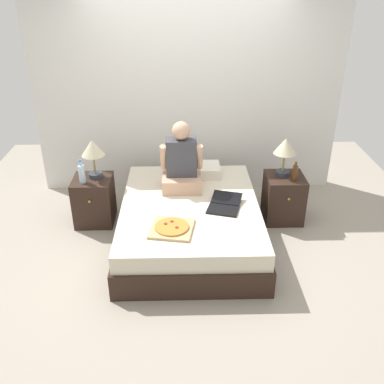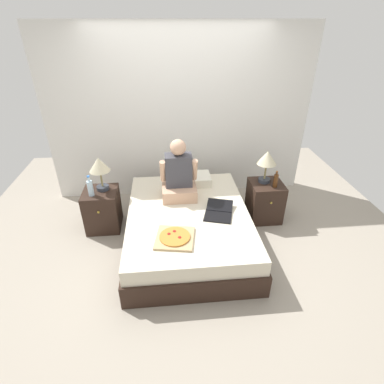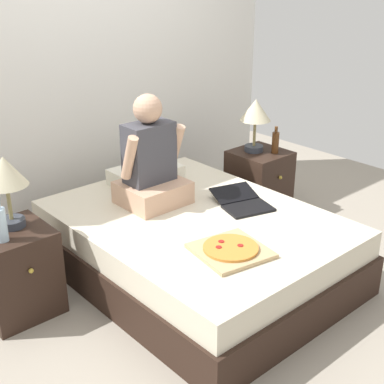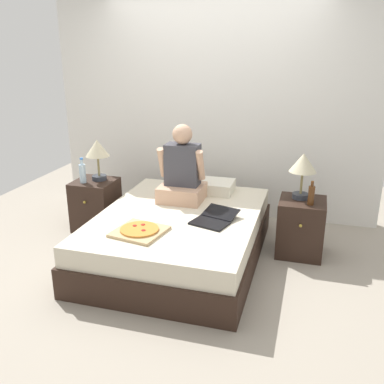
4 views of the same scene
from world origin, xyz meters
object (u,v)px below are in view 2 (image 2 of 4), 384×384
object	(u,v)px
lamp_on_right_nightstand	(267,160)
person_seated	(179,177)
bed	(188,227)
lamp_on_left_nightstand	(99,167)
nightstand_right	(265,201)
beer_bottle	(276,180)
pizza_box	(175,238)
water_bottle	(90,188)
laptop	(218,213)
nightstand_left	(103,209)

from	to	relation	value
lamp_on_right_nightstand	person_seated	world-z (taller)	person_seated
bed	lamp_on_right_nightstand	bearing A→B (deg)	23.49
lamp_on_left_nightstand	nightstand_right	size ratio (longest dim) A/B	0.80
beer_bottle	lamp_on_right_nightstand	bearing A→B (deg)	123.69
pizza_box	nightstand_right	bearing A→B (deg)	35.69
nightstand_right	pizza_box	world-z (taller)	nightstand_right
water_bottle	laptop	size ratio (longest dim) A/B	0.57
water_bottle	beer_bottle	bearing A→B (deg)	-0.24
lamp_on_left_nightstand	person_seated	xyz separation A→B (m)	(0.99, -0.09, -0.14)
lamp_on_right_nightstand	laptop	distance (m)	1.01
lamp_on_right_nightstand	laptop	world-z (taller)	lamp_on_right_nightstand
nightstand_left	person_seated	size ratio (longest dim) A/B	0.72
nightstand_left	person_seated	world-z (taller)	person_seated
nightstand_right	person_seated	world-z (taller)	person_seated
bed	beer_bottle	xyz separation A→B (m)	(1.19, 0.32, 0.43)
lamp_on_left_nightstand	laptop	xyz separation A→B (m)	(1.44, -0.58, -0.41)
pizza_box	bed	bearing A→B (deg)	70.06
nightstand_left	lamp_on_right_nightstand	size ratio (longest dim) A/B	1.25
nightstand_right	beer_bottle	distance (m)	0.40
water_bottle	bed	bearing A→B (deg)	-15.53
nightstand_left	lamp_on_right_nightstand	bearing A→B (deg)	1.30
lamp_on_left_nightstand	beer_bottle	world-z (taller)	lamp_on_left_nightstand
person_seated	bed	bearing A→B (deg)	-77.34
bed	lamp_on_right_nightstand	world-z (taller)	lamp_on_right_nightstand
lamp_on_right_nightstand	person_seated	size ratio (longest dim) A/B	0.58
beer_bottle	laptop	world-z (taller)	beer_bottle
nightstand_right	lamp_on_right_nightstand	distance (m)	0.61
bed	beer_bottle	world-z (taller)	beer_bottle
nightstand_left	person_seated	xyz separation A→B (m)	(1.03, -0.04, 0.47)
laptop	lamp_on_right_nightstand	bearing A→B (deg)	38.23
beer_bottle	person_seated	xyz separation A→B (m)	(-1.27, 0.06, 0.09)
lamp_on_left_nightstand	nightstand_right	distance (m)	2.28
water_bottle	lamp_on_left_nightstand	bearing A→B (deg)	49.40
lamp_on_right_nightstand	beer_bottle	size ratio (longest dim) A/B	1.96
nightstand_left	beer_bottle	world-z (taller)	beer_bottle
beer_bottle	person_seated	world-z (taller)	person_seated
nightstand_right	pizza_box	xyz separation A→B (m)	(-1.31, -0.94, 0.20)
laptop	pizza_box	size ratio (longest dim) A/B	1.05
lamp_on_left_nightstand	laptop	size ratio (longest dim) A/B	0.92
lamp_on_left_nightstand	beer_bottle	xyz separation A→B (m)	(2.27, -0.15, -0.23)
water_bottle	lamp_on_right_nightstand	size ratio (longest dim) A/B	0.61
laptop	pizza_box	bearing A→B (deg)	-142.88
nightstand_right	beer_bottle	bearing A→B (deg)	-54.99
bed	nightstand_right	world-z (taller)	nightstand_right
lamp_on_right_nightstand	person_seated	xyz separation A→B (m)	(-1.17, -0.09, -0.14)
beer_bottle	pizza_box	xyz separation A→B (m)	(-1.38, -0.84, -0.18)
person_seated	laptop	bearing A→B (deg)	-47.36
bed	lamp_on_right_nightstand	size ratio (longest dim) A/B	4.43
bed	nightstand_left	world-z (taller)	nightstand_left
nightstand_left	nightstand_right	bearing A→B (deg)	0.00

